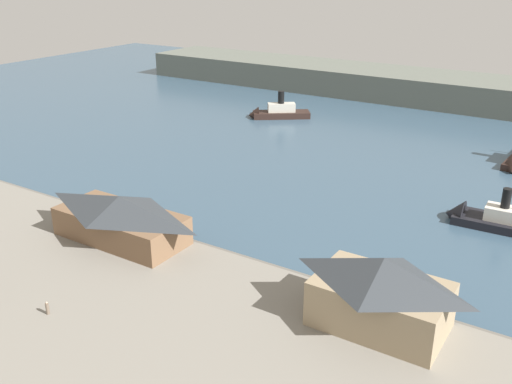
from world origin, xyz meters
The scene contains 10 objects.
ground_plane centered at (0.00, 0.00, 0.00)m, with size 320.00×320.00×0.00m, color #385166.
quay_promenade centered at (0.00, -22.00, 0.60)m, with size 110.00×36.00×1.20m, color gray.
seawall_edge centered at (0.00, -3.60, 0.50)m, with size 110.00×0.80×1.00m, color #666159.
ferry_shed_central_terminal centered at (-1.50, -8.95, 4.63)m, with size 20.14×9.25×6.75m.
ferry_shed_west_terminal centered at (38.60, -9.18, 5.55)m, with size 14.77×9.60×8.57m.
pedestrian_near_east_shed centered at (5.25, -27.85, 1.95)m, with size 0.41×0.41×1.64m.
mooring_post_east centered at (-16.71, -5.08, 1.65)m, with size 0.44×0.44×0.90m, color black.
ferry_departing_north centered at (-21.02, 68.07, 1.41)m, with size 16.09×13.58×8.62m.
ferry_moored_east centered at (42.95, 27.85, 1.14)m, with size 17.22×6.34×9.61m.
far_headland centered at (0.00, 110.00, 4.00)m, with size 180.00×24.00×8.00m, color #60665B.
Camera 1 is at (56.26, -62.67, 39.49)m, focal length 40.28 mm.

